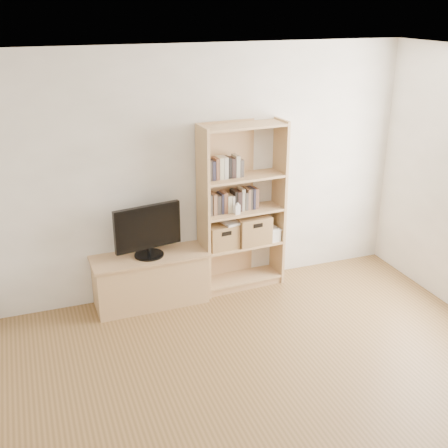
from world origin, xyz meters
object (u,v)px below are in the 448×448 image
tv_stand (150,280)px  television (148,231)px  basket_left (221,236)px  basket_right (251,229)px  bookshelf (242,208)px  baby_monitor (237,210)px  laptop (236,221)px

tv_stand → television: (0.00, 0.00, 0.56)m
tv_stand → basket_left: bearing=1.4°
tv_stand → basket_right: basket_right is taller
television → basket_right: bearing=-7.5°
bookshelf → baby_monitor: bearing=-135.0°
television → basket_right: 1.17m
baby_monitor → basket_left: (-0.15, 0.09, -0.31)m
basket_left → laptop: 0.22m
tv_stand → bookshelf: 1.23m
basket_right → laptop: 0.23m
bookshelf → basket_right: bookshelf is taller
television → laptop: television is taller
baby_monitor → basket_left: baby_monitor is taller
tv_stand → basket_right: size_ratio=3.10×
television → basket_left: television is taller
tv_stand → basket_left: size_ratio=3.56×
bookshelf → laptop: (-0.08, -0.01, -0.13)m
tv_stand → laptop: size_ratio=3.69×
bookshelf → tv_stand: bearing=179.3°
television → laptop: size_ratio=2.26×
tv_stand → television: television is taller
basket_right → television: bearing=177.6°
tv_stand → basket_left: basket_left is taller
baby_monitor → bookshelf: bearing=45.0°
bookshelf → basket_right: 0.28m
tv_stand → bookshelf: size_ratio=0.62×
television → laptop: 0.96m
tv_stand → laptop: bearing=1.4°
television → basket_left: bearing=-7.8°
baby_monitor → laptop: 0.19m
baby_monitor → basket_left: bearing=145.9°
tv_stand → television: bearing=0.0°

